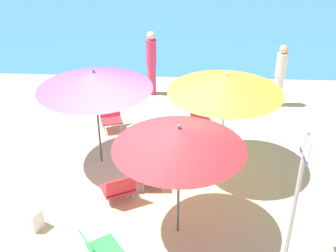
{
  "coord_description": "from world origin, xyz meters",
  "views": [
    {
      "loc": [
        0.66,
        -5.98,
        4.9
      ],
      "look_at": [
        0.26,
        1.44,
        0.7
      ],
      "focal_mm": 45.47,
      "sensor_mm": 36.0,
      "label": 1
    }
  ],
  "objects_px": {
    "beach_chair_d": "(111,114)",
    "warning_sign": "(299,182)",
    "umbrella_red": "(179,138)",
    "beach_chair_e": "(120,187)",
    "person_b": "(151,62)",
    "person_a": "(280,75)",
    "umbrella_purple": "(94,80)",
    "beach_bag": "(34,220)",
    "beach_chair_b": "(99,248)",
    "beach_chair_c": "(202,119)",
    "umbrella_yellow": "(226,84)",
    "beach_chair_a": "(154,169)"
  },
  "relations": [
    {
      "from": "umbrella_red",
      "to": "umbrella_yellow",
      "type": "bearing_deg",
      "value": 67.18
    },
    {
      "from": "umbrella_yellow",
      "to": "beach_chair_a",
      "type": "relative_size",
      "value": 3.41
    },
    {
      "from": "umbrella_red",
      "to": "beach_chair_c",
      "type": "xyz_separation_m",
      "value": [
        0.44,
        3.18,
        -1.39
      ]
    },
    {
      "from": "beach_chair_d",
      "to": "warning_sign",
      "type": "distance_m",
      "value": 5.1
    },
    {
      "from": "beach_chair_d",
      "to": "person_b",
      "type": "xyz_separation_m",
      "value": [
        0.78,
        1.94,
        0.53
      ]
    },
    {
      "from": "person_a",
      "to": "umbrella_purple",
      "type": "bearing_deg",
      "value": -140.47
    },
    {
      "from": "umbrella_purple",
      "to": "person_a",
      "type": "relative_size",
      "value": 1.36
    },
    {
      "from": "beach_chair_c",
      "to": "beach_chair_d",
      "type": "height_order",
      "value": "beach_chair_c"
    },
    {
      "from": "beach_chair_b",
      "to": "beach_bag",
      "type": "xyz_separation_m",
      "value": [
        -1.2,
        0.66,
        -0.1
      ]
    },
    {
      "from": "umbrella_purple",
      "to": "warning_sign",
      "type": "relative_size",
      "value": 0.99
    },
    {
      "from": "beach_chair_e",
      "to": "warning_sign",
      "type": "bearing_deg",
      "value": -140.52
    },
    {
      "from": "umbrella_yellow",
      "to": "person_a",
      "type": "relative_size",
      "value": 1.32
    },
    {
      "from": "beach_chair_a",
      "to": "person_b",
      "type": "xyz_separation_m",
      "value": [
        -0.38,
        3.98,
        0.57
      ]
    },
    {
      "from": "beach_chair_e",
      "to": "warning_sign",
      "type": "distance_m",
      "value": 3.13
    },
    {
      "from": "umbrella_yellow",
      "to": "beach_chair_c",
      "type": "bearing_deg",
      "value": 104.52
    },
    {
      "from": "umbrella_purple",
      "to": "beach_bag",
      "type": "xyz_separation_m",
      "value": [
        -0.71,
        -2.0,
        -1.61
      ]
    },
    {
      "from": "person_a",
      "to": "umbrella_red",
      "type": "bearing_deg",
      "value": -112.08
    },
    {
      "from": "umbrella_purple",
      "to": "beach_chair_e",
      "type": "bearing_deg",
      "value": -65.11
    },
    {
      "from": "umbrella_red",
      "to": "person_b",
      "type": "distance_m",
      "value": 5.36
    },
    {
      "from": "umbrella_red",
      "to": "warning_sign",
      "type": "bearing_deg",
      "value": -15.71
    },
    {
      "from": "umbrella_red",
      "to": "beach_chair_b",
      "type": "height_order",
      "value": "umbrella_red"
    },
    {
      "from": "umbrella_purple",
      "to": "beach_chair_c",
      "type": "distance_m",
      "value": 2.8
    },
    {
      "from": "umbrella_purple",
      "to": "person_b",
      "type": "distance_m",
      "value": 3.49
    },
    {
      "from": "umbrella_purple",
      "to": "beach_chair_e",
      "type": "relative_size",
      "value": 2.95
    },
    {
      "from": "umbrella_red",
      "to": "person_a",
      "type": "bearing_deg",
      "value": 63.34
    },
    {
      "from": "beach_chair_a",
      "to": "umbrella_yellow",
      "type": "bearing_deg",
      "value": 113.02
    },
    {
      "from": "person_a",
      "to": "person_b",
      "type": "bearing_deg",
      "value": 175.78
    },
    {
      "from": "umbrella_red",
      "to": "beach_chair_b",
      "type": "bearing_deg",
      "value": -147.27
    },
    {
      "from": "beach_chair_e",
      "to": "umbrella_yellow",
      "type": "bearing_deg",
      "value": -84.89
    },
    {
      "from": "beach_chair_a",
      "to": "beach_chair_e",
      "type": "height_order",
      "value": "beach_chair_a"
    },
    {
      "from": "umbrella_red",
      "to": "beach_chair_e",
      "type": "height_order",
      "value": "umbrella_red"
    },
    {
      "from": "beach_chair_d",
      "to": "person_b",
      "type": "relative_size",
      "value": 0.4
    },
    {
      "from": "umbrella_purple",
      "to": "umbrella_red",
      "type": "distance_m",
      "value": 2.52
    },
    {
      "from": "beach_chair_b",
      "to": "beach_chair_c",
      "type": "xyz_separation_m",
      "value": [
        1.57,
        3.91,
        0.09
      ]
    },
    {
      "from": "umbrella_red",
      "to": "beach_chair_b",
      "type": "xyz_separation_m",
      "value": [
        -1.14,
        -0.73,
        -1.48
      ]
    },
    {
      "from": "umbrella_purple",
      "to": "warning_sign",
      "type": "bearing_deg",
      "value": -36.12
    },
    {
      "from": "beach_chair_b",
      "to": "beach_chair_e",
      "type": "xyz_separation_m",
      "value": [
        0.09,
        1.42,
        0.02
      ]
    },
    {
      "from": "umbrella_yellow",
      "to": "umbrella_purple",
      "type": "height_order",
      "value": "umbrella_yellow"
    },
    {
      "from": "person_b",
      "to": "beach_bag",
      "type": "xyz_separation_m",
      "value": [
        -1.45,
        -5.29,
        -0.72
      ]
    },
    {
      "from": "umbrella_purple",
      "to": "person_a",
      "type": "distance_m",
      "value": 4.96
    },
    {
      "from": "beach_chair_b",
      "to": "person_a",
      "type": "relative_size",
      "value": 0.44
    },
    {
      "from": "person_a",
      "to": "beach_bag",
      "type": "height_order",
      "value": "person_a"
    },
    {
      "from": "beach_chair_a",
      "to": "person_b",
      "type": "distance_m",
      "value": 4.04
    },
    {
      "from": "person_b",
      "to": "warning_sign",
      "type": "distance_m",
      "value": 6.24
    },
    {
      "from": "beach_chair_d",
      "to": "warning_sign",
      "type": "relative_size",
      "value": 0.31
    },
    {
      "from": "umbrella_yellow",
      "to": "person_b",
      "type": "height_order",
      "value": "umbrella_yellow"
    },
    {
      "from": "person_a",
      "to": "umbrella_yellow",
      "type": "bearing_deg",
      "value": -114.45
    },
    {
      "from": "beach_chair_d",
      "to": "beach_chair_e",
      "type": "height_order",
      "value": "beach_chair_d"
    },
    {
      "from": "beach_chair_d",
      "to": "beach_bag",
      "type": "height_order",
      "value": "beach_chair_d"
    },
    {
      "from": "person_a",
      "to": "beach_chair_d",
      "type": "bearing_deg",
      "value": -155.79
    }
  ]
}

